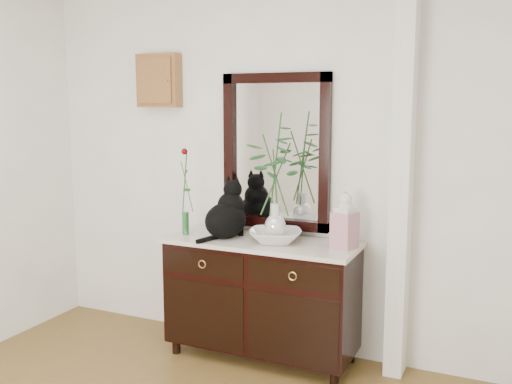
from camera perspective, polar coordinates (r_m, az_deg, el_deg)
The scene contains 10 objects.
wall_back at distance 4.10m, azimuth 0.75°, elevation 2.84°, with size 3.60×0.04×2.70m, color white.
pilaster at distance 3.74m, azimuth 14.43°, elevation 1.97°, with size 0.12×0.20×2.70m, color white.
sideboard at distance 4.03m, azimuth 0.60°, elevation -10.05°, with size 1.33×0.52×0.82m.
wall_mirror at distance 4.04m, azimuth 1.98°, elevation 4.03°, with size 0.80×0.06×1.10m.
key_cabinet at distance 4.46m, azimuth -9.68°, elevation 10.92°, with size 0.35×0.10×0.40m, color brown.
cat at distance 3.97m, azimuth -3.06°, elevation -1.69°, with size 0.29×0.35×0.41m, color black, non-canonical shape.
lotus_bowl at distance 3.86m, azimuth 1.93°, elevation -4.44°, with size 0.35×0.35×0.09m, color silver.
vase_branches at distance 3.78m, azimuth 1.96°, elevation 1.61°, with size 0.41×0.41×0.87m, color silver, non-canonical shape.
bud_vase_rose at distance 4.07m, azimuth -7.13°, elevation 0.10°, with size 0.08×0.08×0.63m, color #286331, non-canonical shape.
ginger_jar at distance 3.73m, azimuth 8.87°, elevation -2.74°, with size 0.14×0.14×0.37m, color white, non-canonical shape.
Camera 1 is at (1.64, -1.76, 1.78)m, focal length 40.00 mm.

